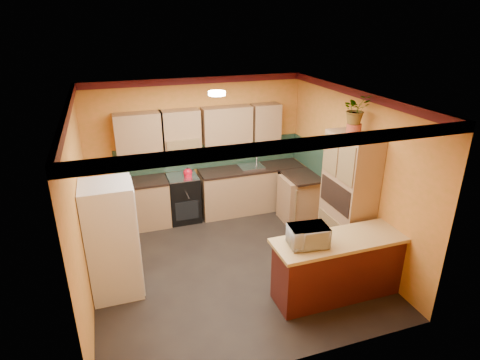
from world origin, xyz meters
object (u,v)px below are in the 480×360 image
at_px(stove, 184,198).
at_px(pantry, 348,199).
at_px(base_cabinets_back, 215,194).
at_px(breakfast_bar, 338,269).
at_px(microwave, 308,236).
at_px(fridge, 112,240).

bearing_deg(stove, pantry, -43.84).
height_order(base_cabinets_back, pantry, pantry).
bearing_deg(pantry, breakfast_bar, -126.95).
height_order(pantry, microwave, pantry).
bearing_deg(breakfast_bar, stove, 118.02).
relative_size(stove, microwave, 1.81).
relative_size(fridge, breakfast_bar, 0.94).
xyz_separation_m(base_cabinets_back, breakfast_bar, (0.97, -3.00, 0.00)).
relative_size(base_cabinets_back, microwave, 7.24).
bearing_deg(base_cabinets_back, microwave, -81.28).
height_order(base_cabinets_back, stove, stove).
xyz_separation_m(stove, fridge, (-1.36, -1.90, 0.39)).
bearing_deg(pantry, microwave, -143.53).
bearing_deg(pantry, stove, 136.16).
distance_m(base_cabinets_back, stove, 0.63).
height_order(base_cabinets_back, microwave, microwave).
xyz_separation_m(stove, microwave, (1.08, -3.00, 0.61)).
bearing_deg(stove, breakfast_bar, -61.98).
bearing_deg(fridge, microwave, -24.24).
height_order(fridge, microwave, fridge).
distance_m(fridge, breakfast_bar, 3.18).
height_order(stove, microwave, microwave).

